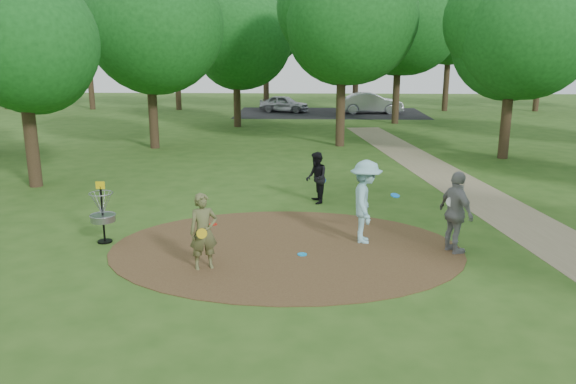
{
  "coord_description": "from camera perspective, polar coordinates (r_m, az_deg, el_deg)",
  "views": [
    {
      "loc": [
        0.57,
        -12.65,
        4.61
      ],
      "look_at": [
        0.0,
        1.2,
        1.1
      ],
      "focal_mm": 35.0,
      "sensor_mm": 36.0,
      "label": 1
    }
  ],
  "objects": [
    {
      "name": "parking_lot",
      "position": [
        42.92,
        4.31,
        8.01
      ],
      "size": [
        14.0,
        8.0,
        0.01
      ],
      "primitive_type": "cube",
      "color": "black",
      "rests_on": "ground"
    },
    {
      "name": "disc_ground_blue",
      "position": [
        13.05,
        1.45,
        -6.35
      ],
      "size": [
        0.22,
        0.22,
        0.02
      ],
      "primitive_type": "cylinder",
      "color": "#0D99EC",
      "rests_on": "dirt_clearing"
    },
    {
      "name": "tree_ring",
      "position": [
        23.48,
        8.5,
        16.01
      ],
      "size": [
        37.24,
        45.58,
        9.62
      ],
      "color": "#332316",
      "rests_on": "ground"
    },
    {
      "name": "dirt_clearing",
      "position": [
        13.47,
        -0.21,
        -5.76
      ],
      "size": [
        8.4,
        8.4,
        0.02
      ],
      "primitive_type": "cylinder",
      "color": "#47301C",
      "rests_on": "ground"
    },
    {
      "name": "car_right",
      "position": [
        42.89,
        8.41,
        8.93
      ],
      "size": [
        4.77,
        1.84,
        1.55
      ],
      "primitive_type": "imported",
      "rotation": [
        0.0,
        0.0,
        1.61
      ],
      "color": "#A5A6AD",
      "rests_on": "ground"
    },
    {
      "name": "player_walking_with_disc",
      "position": [
        17.28,
        2.9,
        1.45
      ],
      "size": [
        0.73,
        0.87,
        1.6
      ],
      "color": "black",
      "rests_on": "ground"
    },
    {
      "name": "player_throwing_with_disc",
      "position": [
        13.77,
        7.88,
        -1.0
      ],
      "size": [
        1.28,
        1.37,
        2.05
      ],
      "color": "#90CCD7",
      "rests_on": "ground"
    },
    {
      "name": "disc_golf_basket",
      "position": [
        14.4,
        -18.36,
        -1.57
      ],
      "size": [
        0.63,
        0.63,
        1.54
      ],
      "color": "black",
      "rests_on": "ground"
    },
    {
      "name": "footpath",
      "position": [
        16.46,
        23.41,
        -3.24
      ],
      "size": [
        7.55,
        39.89,
        0.01
      ],
      "primitive_type": "cube",
      "rotation": [
        0.0,
        0.0,
        0.14
      ],
      "color": "#8C7A5B",
      "rests_on": "ground"
    },
    {
      "name": "player_observer_with_disc",
      "position": [
        12.16,
        -8.58,
        -4.01
      ],
      "size": [
        0.72,
        0.62,
        1.68
      ],
      "color": "brown",
      "rests_on": "ground"
    },
    {
      "name": "ground",
      "position": [
        13.47,
        -0.21,
        -5.8
      ],
      "size": [
        100.0,
        100.0,
        0.0
      ],
      "primitive_type": "plane",
      "color": "#2D5119",
      "rests_on": "ground"
    },
    {
      "name": "player_waiting_with_disc",
      "position": [
        13.51,
        16.7,
        -2.03
      ],
      "size": [
        0.88,
        1.23,
        1.94
      ],
      "color": "gray",
      "rests_on": "ground"
    },
    {
      "name": "disc_ground_red",
      "position": [
        15.37,
        -7.62,
        -3.26
      ],
      "size": [
        0.22,
        0.22,
        0.02
      ],
      "primitive_type": "cylinder",
      "color": "#B61E12",
      "rests_on": "dirt_clearing"
    },
    {
      "name": "car_left",
      "position": [
        43.44,
        -0.4,
        8.96
      ],
      "size": [
        4.02,
        2.53,
        1.27
      ],
      "primitive_type": "imported",
      "rotation": [
        0.0,
        0.0,
        1.27
      ],
      "color": "#A5A6AC",
      "rests_on": "ground"
    }
  ]
}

